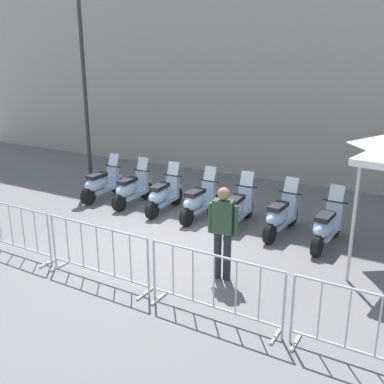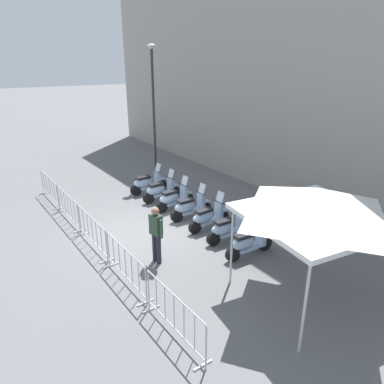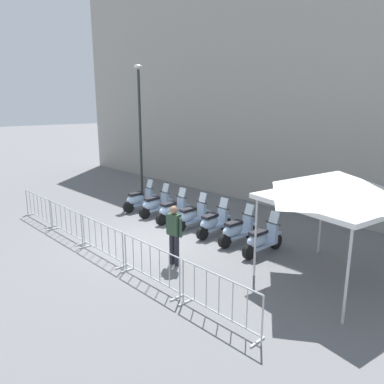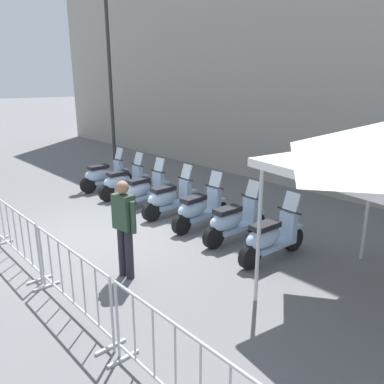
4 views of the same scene
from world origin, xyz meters
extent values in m
plane|color=slate|center=(0.00, 0.00, 0.00)|extent=(120.00, 120.00, 0.00)
cube|color=#9E998E|center=(-1.26, 7.59, 5.75)|extent=(28.01, 6.97, 11.51)
cylinder|color=black|center=(-3.56, 2.16, 0.24)|extent=(0.21, 0.50, 0.48)
cylinder|color=black|center=(-3.38, 0.94, 0.24)|extent=(0.21, 0.50, 0.48)
cube|color=#A8C1E0|center=(-3.47, 1.55, 0.28)|extent=(0.41, 0.90, 0.10)
ellipsoid|color=#A8C1E0|center=(-3.43, 1.28, 0.52)|extent=(0.48, 0.88, 0.40)
cube|color=black|center=(-3.43, 1.31, 0.74)|extent=(0.37, 0.63, 0.10)
cube|color=#A8C1E0|center=(-3.53, 1.98, 0.55)|extent=(0.36, 0.19, 0.60)
cylinder|color=black|center=(-3.53, 1.98, 0.88)|extent=(0.56, 0.12, 0.04)
cube|color=silver|center=(-3.54, 2.03, 1.06)|extent=(0.34, 0.19, 0.35)
cube|color=#A8C1E0|center=(-3.56, 2.16, 0.51)|extent=(0.25, 0.35, 0.06)
cylinder|color=black|center=(-2.54, 2.35, 0.24)|extent=(0.23, 0.50, 0.48)
cylinder|color=black|center=(-2.32, 1.13, 0.24)|extent=(0.23, 0.50, 0.48)
cube|color=#A8C1E0|center=(-2.43, 1.74, 0.28)|extent=(0.44, 0.90, 0.10)
ellipsoid|color=#A8C1E0|center=(-2.38, 1.46, 0.52)|extent=(0.51, 0.89, 0.40)
cube|color=black|center=(-2.38, 1.49, 0.74)|extent=(0.39, 0.64, 0.10)
cube|color=#A8C1E0|center=(-2.51, 2.16, 0.55)|extent=(0.36, 0.20, 0.60)
cylinder|color=black|center=(-2.51, 2.16, 0.88)|extent=(0.56, 0.14, 0.04)
cube|color=silver|center=(-2.52, 2.21, 1.06)|extent=(0.34, 0.20, 0.35)
cube|color=#A8C1E0|center=(-2.54, 2.35, 0.51)|extent=(0.26, 0.35, 0.06)
cylinder|color=black|center=(-1.52, 2.48, 0.24)|extent=(0.24, 0.50, 0.48)
cylinder|color=black|center=(-1.25, 1.27, 0.24)|extent=(0.24, 0.50, 0.48)
cube|color=#A8C1E0|center=(-1.38, 1.88, 0.28)|extent=(0.46, 0.91, 0.10)
ellipsoid|color=#A8C1E0|center=(-1.32, 1.61, 0.52)|extent=(0.54, 0.90, 0.40)
cube|color=black|center=(-1.33, 1.64, 0.74)|extent=(0.40, 0.65, 0.10)
cube|color=#A8C1E0|center=(-1.48, 2.30, 0.55)|extent=(0.36, 0.21, 0.60)
cylinder|color=black|center=(-1.48, 2.30, 0.88)|extent=(0.55, 0.16, 0.04)
cube|color=silver|center=(-1.49, 2.35, 1.06)|extent=(0.34, 0.21, 0.35)
cube|color=#A8C1E0|center=(-1.52, 2.48, 0.51)|extent=(0.27, 0.36, 0.06)
cylinder|color=black|center=(-0.43, 2.69, 0.24)|extent=(0.20, 0.49, 0.48)
cylinder|color=black|center=(-0.26, 1.46, 0.24)|extent=(0.20, 0.49, 0.48)
cube|color=#A8C1E0|center=(-0.34, 2.07, 0.28)|extent=(0.40, 0.90, 0.10)
ellipsoid|color=#A8C1E0|center=(-0.31, 1.79, 0.52)|extent=(0.47, 0.88, 0.40)
cube|color=black|center=(-0.31, 1.83, 0.74)|extent=(0.36, 0.63, 0.10)
cube|color=#A8C1E0|center=(-0.40, 2.50, 0.55)|extent=(0.36, 0.18, 0.60)
cylinder|color=black|center=(-0.40, 2.50, 0.88)|extent=(0.56, 0.11, 0.04)
cube|color=silver|center=(-0.41, 2.55, 1.06)|extent=(0.34, 0.18, 0.35)
cube|color=#A8C1E0|center=(-0.43, 2.69, 0.51)|extent=(0.24, 0.34, 0.06)
cylinder|color=black|center=(0.56, 2.86, 0.24)|extent=(0.24, 0.50, 0.48)
cylinder|color=black|center=(0.83, 1.65, 0.24)|extent=(0.24, 0.50, 0.48)
cube|color=#A8C1E0|center=(0.70, 2.25, 0.28)|extent=(0.46, 0.91, 0.10)
ellipsoid|color=#A8C1E0|center=(0.75, 1.98, 0.52)|extent=(0.53, 0.90, 0.40)
cube|color=black|center=(0.75, 2.01, 0.74)|extent=(0.40, 0.65, 0.10)
cube|color=#A8C1E0|center=(0.60, 2.68, 0.55)|extent=(0.36, 0.21, 0.60)
cylinder|color=black|center=(0.60, 2.68, 0.88)|extent=(0.55, 0.15, 0.04)
cube|color=silver|center=(0.59, 2.73, 1.06)|extent=(0.34, 0.20, 0.35)
cube|color=#A8C1E0|center=(0.56, 2.86, 0.51)|extent=(0.26, 0.36, 0.06)
cylinder|color=black|center=(1.67, 3.05, 0.24)|extent=(0.19, 0.49, 0.48)
cylinder|color=black|center=(1.80, 1.81, 0.24)|extent=(0.19, 0.49, 0.48)
cube|color=#A8C1E0|center=(1.74, 2.43, 0.28)|extent=(0.37, 0.89, 0.10)
ellipsoid|color=#A8C1E0|center=(1.76, 2.15, 0.52)|extent=(0.44, 0.87, 0.40)
cube|color=black|center=(1.76, 2.18, 0.74)|extent=(0.34, 0.62, 0.10)
cube|color=#A8C1E0|center=(1.69, 2.86, 0.55)|extent=(0.35, 0.17, 0.60)
cylinder|color=black|center=(1.69, 2.86, 0.88)|extent=(0.56, 0.09, 0.04)
cube|color=silver|center=(1.69, 2.91, 1.06)|extent=(0.33, 0.17, 0.35)
cube|color=#A8C1E0|center=(1.67, 3.05, 0.51)|extent=(0.23, 0.34, 0.06)
cylinder|color=black|center=(2.73, 3.09, 0.24)|extent=(0.19, 0.49, 0.48)
cylinder|color=black|center=(2.86, 1.86, 0.24)|extent=(0.19, 0.49, 0.48)
cube|color=#A8C1E0|center=(2.80, 2.48, 0.28)|extent=(0.37, 0.89, 0.10)
ellipsoid|color=#A8C1E0|center=(2.83, 2.20, 0.52)|extent=(0.45, 0.87, 0.40)
cube|color=black|center=(2.82, 2.23, 0.74)|extent=(0.34, 0.63, 0.10)
cube|color=#A8C1E0|center=(2.75, 2.91, 0.55)|extent=(0.35, 0.17, 0.60)
cylinder|color=black|center=(2.75, 2.91, 0.88)|extent=(0.56, 0.09, 0.04)
cube|color=silver|center=(2.75, 2.96, 1.06)|extent=(0.33, 0.17, 0.35)
cube|color=#A8C1E0|center=(2.73, 3.09, 0.51)|extent=(0.23, 0.34, 0.06)
cube|color=#B2B5B7|center=(-5.32, -2.55, 0.02)|extent=(0.11, 0.44, 0.04)
cube|color=#B2B5B7|center=(-3.32, -2.22, 0.02)|extent=(0.11, 0.44, 0.04)
cylinder|color=#B2B5B7|center=(-5.41, -2.57, 0.53)|extent=(0.04, 0.04, 1.05)
cylinder|color=#B2B5B7|center=(-3.23, -2.20, 0.53)|extent=(0.04, 0.04, 1.05)
cylinder|color=#B2B5B7|center=(-4.32, -2.39, 1.05)|extent=(2.18, 0.40, 0.04)
cylinder|color=#B2B5B7|center=(-4.32, -2.39, 0.18)|extent=(2.18, 0.40, 0.04)
cylinder|color=#B2B5B7|center=(-5.04, -2.51, 0.61)|extent=(0.02, 0.02, 0.87)
cylinder|color=#B2B5B7|center=(-4.68, -2.45, 0.61)|extent=(0.02, 0.02, 0.87)
cylinder|color=#B2B5B7|center=(-4.32, -2.39, 0.61)|extent=(0.02, 0.02, 0.87)
cylinder|color=#B2B5B7|center=(-3.96, -2.33, 0.61)|extent=(0.02, 0.02, 0.87)
cylinder|color=#B2B5B7|center=(-3.59, -2.26, 0.61)|extent=(0.02, 0.02, 0.87)
cube|color=#B2B5B7|center=(-3.02, -2.17, 0.02)|extent=(0.11, 0.44, 0.04)
cube|color=#B2B5B7|center=(-1.02, -1.84, 0.02)|extent=(0.11, 0.44, 0.04)
cylinder|color=#B2B5B7|center=(-3.11, -2.18, 0.53)|extent=(0.04, 0.04, 1.05)
cylinder|color=#B2B5B7|center=(-0.94, -1.82, 0.53)|extent=(0.04, 0.04, 1.05)
cylinder|color=#B2B5B7|center=(-2.02, -2.00, 1.05)|extent=(2.18, 0.40, 0.04)
cylinder|color=#B2B5B7|center=(-2.02, -2.00, 0.18)|extent=(2.18, 0.40, 0.04)
cylinder|color=#B2B5B7|center=(-2.75, -2.12, 0.61)|extent=(0.02, 0.02, 0.87)
cylinder|color=#B2B5B7|center=(-2.39, -2.06, 0.61)|extent=(0.02, 0.02, 0.87)
cylinder|color=#B2B5B7|center=(-2.02, -2.00, 0.61)|extent=(0.02, 0.02, 0.87)
cylinder|color=#B2B5B7|center=(-1.66, -1.94, 0.61)|extent=(0.02, 0.02, 0.87)
cylinder|color=#B2B5B7|center=(-1.30, -1.88, 0.61)|extent=(0.02, 0.02, 0.87)
cube|color=#B2B5B7|center=(-0.73, -1.79, 0.02)|extent=(0.11, 0.44, 0.04)
cube|color=#B2B5B7|center=(1.27, -1.46, 0.02)|extent=(0.11, 0.44, 0.04)
cylinder|color=#B2B5B7|center=(-0.82, -1.80, 0.53)|extent=(0.04, 0.04, 1.05)
cylinder|color=#B2B5B7|center=(1.36, -1.44, 0.53)|extent=(0.04, 0.04, 1.05)
cylinder|color=#B2B5B7|center=(0.27, -1.62, 1.05)|extent=(2.18, 0.40, 0.04)
cylinder|color=#B2B5B7|center=(0.27, -1.62, 0.18)|extent=(2.18, 0.40, 0.04)
cylinder|color=#B2B5B7|center=(-0.46, -1.74, 0.61)|extent=(0.02, 0.02, 0.87)
cylinder|color=#B2B5B7|center=(-0.09, -1.68, 0.61)|extent=(0.02, 0.02, 0.87)
cylinder|color=#B2B5B7|center=(0.27, -1.62, 0.61)|extent=(0.02, 0.02, 0.87)
cylinder|color=#B2B5B7|center=(0.63, -1.56, 0.61)|extent=(0.02, 0.02, 0.87)
cylinder|color=#B2B5B7|center=(1.00, -1.50, 0.61)|extent=(0.02, 0.02, 0.87)
cube|color=#B2B5B7|center=(1.56, -1.41, 0.02)|extent=(0.11, 0.44, 0.04)
cube|color=#B2B5B7|center=(3.56, -1.07, 0.02)|extent=(0.11, 0.44, 0.04)
cylinder|color=#B2B5B7|center=(1.48, -1.42, 0.53)|extent=(0.04, 0.04, 1.05)
cylinder|color=#B2B5B7|center=(3.65, -1.06, 0.53)|extent=(0.04, 0.04, 1.05)
cylinder|color=#B2B5B7|center=(2.56, -1.24, 1.05)|extent=(2.18, 0.40, 0.04)
cylinder|color=#B2B5B7|center=(2.56, -1.24, 0.18)|extent=(2.18, 0.40, 0.04)
cylinder|color=#B2B5B7|center=(1.84, -1.36, 0.61)|extent=(0.02, 0.02, 0.87)
cylinder|color=#B2B5B7|center=(2.20, -1.30, 0.61)|extent=(0.02, 0.02, 0.87)
cylinder|color=#B2B5B7|center=(2.56, -1.24, 0.61)|extent=(0.02, 0.02, 0.87)
cylinder|color=#B2B5B7|center=(2.93, -1.18, 0.61)|extent=(0.02, 0.02, 0.87)
cylinder|color=#B2B5B7|center=(3.29, -1.12, 0.61)|extent=(0.02, 0.02, 0.87)
cube|color=#B2B5B7|center=(3.86, -1.02, 0.02)|extent=(0.11, 0.44, 0.04)
cube|color=#B2B5B7|center=(5.86, -0.69, 0.02)|extent=(0.11, 0.44, 0.04)
cylinder|color=#B2B5B7|center=(3.77, -1.04, 0.53)|extent=(0.04, 0.04, 1.05)
cylinder|color=#B2B5B7|center=(5.95, -0.68, 0.53)|extent=(0.04, 0.04, 1.05)
cylinder|color=#B2B5B7|center=(4.86, -0.86, 1.05)|extent=(2.18, 0.40, 0.04)
cylinder|color=#B2B5B7|center=(4.86, -0.86, 0.18)|extent=(2.18, 0.40, 0.04)
cylinder|color=#B2B5B7|center=(4.13, -0.98, 0.61)|extent=(0.02, 0.02, 0.87)
cylinder|color=#B2B5B7|center=(4.50, -0.92, 0.61)|extent=(0.02, 0.02, 0.87)
cylinder|color=#B2B5B7|center=(4.86, -0.86, 0.61)|extent=(0.02, 0.02, 0.87)
cylinder|color=#B2B5B7|center=(5.22, -0.80, 0.61)|extent=(0.02, 0.02, 0.87)
cylinder|color=#B2B5B7|center=(5.58, -0.74, 0.61)|extent=(0.02, 0.02, 0.87)
cylinder|color=#2D332D|center=(-5.49, 2.64, 2.92)|extent=(0.12, 0.12, 5.84)
ellipsoid|color=silver|center=(-5.49, 2.64, 5.96)|extent=(0.36, 0.36, 0.20)
cylinder|color=#23232D|center=(1.84, -0.17, 0.45)|extent=(0.14, 0.14, 0.90)
cylinder|color=#23232D|center=(2.01, -0.11, 0.45)|extent=(0.14, 0.14, 0.90)
cube|color=#2D4733|center=(1.93, -0.14, 1.20)|extent=(0.41, 0.32, 0.60)
sphere|color=#9E7051|center=(1.93, -0.14, 1.62)|extent=(0.22, 0.22, 0.22)
cylinder|color=#2D4733|center=(1.71, -0.21, 1.15)|extent=(0.09, 0.09, 0.55)
cylinder|color=#2D4733|center=(2.15, -0.06, 1.15)|extent=(0.09, 0.09, 0.55)
cylinder|color=silver|center=(3.72, 1.24, 1.08)|extent=(0.06, 0.06, 2.15)
cylinder|color=silver|center=(6.39, 1.24, 1.08)|extent=(0.06, 0.06, 2.15)
cylinder|color=silver|center=(3.72, 3.91, 1.08)|extent=(0.06, 0.06, 2.15)
cube|color=white|center=(5.06, 2.57, 2.20)|extent=(2.96, 2.96, 0.12)
pyramid|color=white|center=(5.06, 2.57, 2.58)|extent=(2.96, 2.96, 0.65)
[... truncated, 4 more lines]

